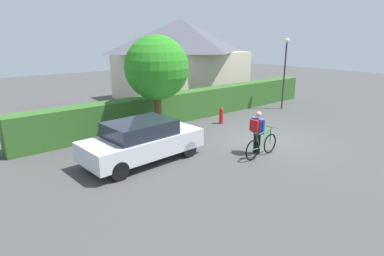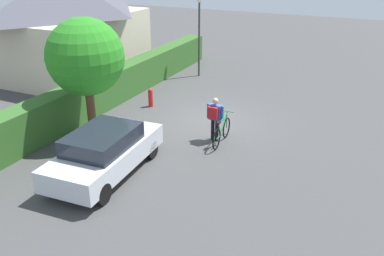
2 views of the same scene
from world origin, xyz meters
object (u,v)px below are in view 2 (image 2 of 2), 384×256
street_lamp (199,26)px  tree_kerbside (85,57)px  bicycle (222,132)px  parked_car_near (105,151)px  person_rider (215,115)px  fire_hydrant (151,97)px

street_lamp → tree_kerbside: tree_kerbside is taller
bicycle → tree_kerbside: tree_kerbside is taller
street_lamp → parked_car_near: bearing=-170.6°
bicycle → street_lamp: bearing=29.8°
person_rider → street_lamp: bearing=28.2°
street_lamp → fire_hydrant: street_lamp is taller
bicycle → street_lamp: 8.64m
bicycle → fire_hydrant: size_ratio=2.22×
parked_car_near → street_lamp: 11.04m
parked_car_near → person_rider: person_rider is taller
parked_car_near → person_rider: (3.58, -2.05, 0.20)m
street_lamp → bicycle: bearing=-150.2°
bicycle → tree_kerbside: (-1.38, 4.49, 2.49)m
person_rider → tree_kerbside: size_ratio=0.37×
bicycle → tree_kerbside: size_ratio=0.42×
street_lamp → fire_hydrant: size_ratio=5.02×
bicycle → tree_kerbside: bearing=107.0°
person_rider → fire_hydrant: bearing=62.3°
parked_car_near → fire_hydrant: 5.84m
person_rider → parked_car_near: bearing=150.2°
person_rider → fire_hydrant: 4.31m
bicycle → street_lamp: street_lamp is taller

